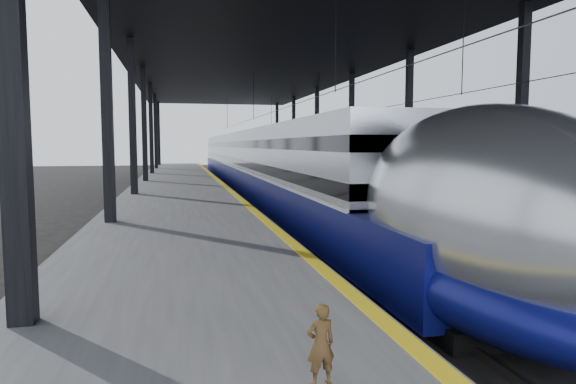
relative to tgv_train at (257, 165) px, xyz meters
name	(u,v)px	position (x,y,z in m)	size (l,w,h in m)	color
ground	(318,280)	(-2.00, -23.46, -2.09)	(160.00, 160.00, 0.00)	black
platform	(179,194)	(-5.50, -3.46, -1.59)	(6.00, 80.00, 1.00)	#4C4C4F
yellow_strip	(224,185)	(-2.70, -3.46, -1.09)	(0.30, 80.00, 0.01)	yellow
rails	(302,197)	(2.50, -3.46, -2.01)	(6.52, 80.00, 0.16)	slate
canopy	(263,57)	(-0.10, -3.46, 7.02)	(18.00, 75.00, 9.47)	black
tgv_train	(257,165)	(0.00, 0.00, 0.00)	(3.12, 65.20, 4.47)	silver
second_train	(285,160)	(5.00, 14.17, -0.04)	(2.94, 56.05, 4.04)	navy
child	(321,344)	(-4.14, -31.19, -0.65)	(0.32, 0.21, 0.89)	#52381B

